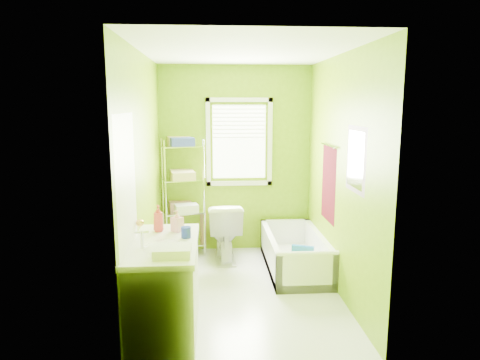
{
  "coord_description": "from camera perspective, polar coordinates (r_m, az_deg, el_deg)",
  "views": [
    {
      "loc": [
        -0.34,
        -4.51,
        2.07
      ],
      "look_at": [
        -0.02,
        0.25,
        1.22
      ],
      "focal_mm": 32.0,
      "sensor_mm": 36.0,
      "label": 1
    }
  ],
  "objects": [
    {
      "name": "door",
      "position": [
        3.74,
        -14.6,
        -6.92
      ],
      "size": [
        0.09,
        0.8,
        2.0
      ],
      "color": "white",
      "rests_on": "ground"
    },
    {
      "name": "window",
      "position": [
        5.96,
        -0.11,
        5.68
      ],
      "size": [
        0.92,
        0.05,
        1.22
      ],
      "color": "white",
      "rests_on": "ground"
    },
    {
      "name": "bathtub",
      "position": [
        5.53,
        7.35,
        -10.27
      ],
      "size": [
        0.7,
        1.49,
        0.48
      ],
      "color": "white",
      "rests_on": "ground"
    },
    {
      "name": "wire_shelf_unit",
      "position": [
        5.89,
        -7.52,
        -0.5
      ],
      "size": [
        0.61,
        0.49,
        1.64
      ],
      "color": "silver",
      "rests_on": "ground"
    },
    {
      "name": "toilet",
      "position": [
        5.77,
        -2.11,
        -6.77
      ],
      "size": [
        0.48,
        0.8,
        0.8
      ],
      "primitive_type": "imported",
      "rotation": [
        0.0,
        0.0,
        3.19
      ],
      "color": "white",
      "rests_on": "ground"
    },
    {
      "name": "ground",
      "position": [
        4.97,
        0.41,
        -14.54
      ],
      "size": [
        2.9,
        2.9,
        0.0
      ],
      "primitive_type": "plane",
      "color": "silver",
      "rests_on": "ground"
    },
    {
      "name": "vanity",
      "position": [
        4.02,
        -9.94,
        -13.66
      ],
      "size": [
        0.59,
        1.15,
        1.12
      ],
      "color": "silver",
      "rests_on": "ground"
    },
    {
      "name": "right_wall_decor",
      "position": [
        4.75,
        12.99,
        0.73
      ],
      "size": [
        0.04,
        1.48,
        1.17
      ],
      "color": "#490810",
      "rests_on": "ground"
    },
    {
      "name": "room_envelope",
      "position": [
        4.55,
        0.43,
        3.46
      ],
      "size": [
        2.14,
        2.94,
        2.62
      ],
      "color": "#668D06",
      "rests_on": "ground"
    }
  ]
}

